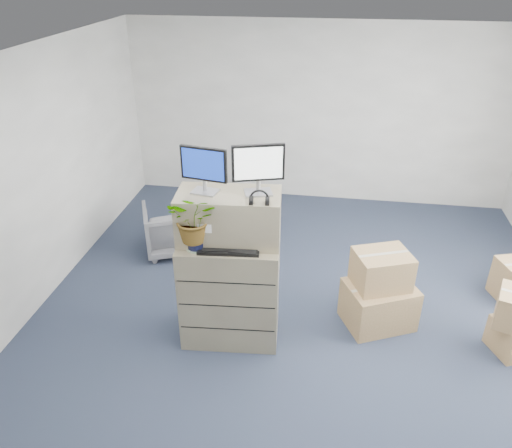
# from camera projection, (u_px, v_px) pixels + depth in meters

# --- Properties ---
(ground) EXTENTS (7.00, 7.00, 0.00)m
(ground) POSITION_uv_depth(u_px,v_px,m) (297.00, 333.00, 5.40)
(ground) COLOR #23293F
(ground) RESTS_ON ground
(wall_back) EXTENTS (6.00, 0.02, 2.80)m
(wall_back) POSITION_uv_depth(u_px,v_px,m) (320.00, 115.00, 7.77)
(wall_back) COLOR beige
(wall_back) RESTS_ON ground
(filing_cabinet_lower) EXTENTS (1.03, 0.68, 1.15)m
(filing_cabinet_lower) POSITION_uv_depth(u_px,v_px,m) (230.00, 290.00, 5.13)
(filing_cabinet_lower) COLOR #84765B
(filing_cabinet_lower) RESTS_ON ground
(filing_cabinet_upper) EXTENTS (1.02, 0.57, 0.49)m
(filing_cabinet_upper) POSITION_uv_depth(u_px,v_px,m) (229.00, 217.00, 4.79)
(filing_cabinet_upper) COLOR #84765B
(filing_cabinet_upper) RESTS_ON filing_cabinet_lower
(monitor_left) EXTENTS (0.45, 0.21, 0.45)m
(monitor_left) POSITION_uv_depth(u_px,v_px,m) (204.00, 168.00, 4.57)
(monitor_left) COLOR #99999E
(monitor_left) RESTS_ON filing_cabinet_upper
(monitor_right) EXTENTS (0.48, 0.25, 0.48)m
(monitor_right) POSITION_uv_depth(u_px,v_px,m) (258.00, 167.00, 4.54)
(monitor_right) COLOR #99999E
(monitor_right) RESTS_ON filing_cabinet_upper
(headphones) EXTENTS (0.18, 0.03, 0.18)m
(headphones) POSITION_uv_depth(u_px,v_px,m) (259.00, 199.00, 4.46)
(headphones) COLOR black
(headphones) RESTS_ON filing_cabinet_upper
(keyboard) EXTENTS (0.60, 0.29, 0.03)m
(keyboard) POSITION_uv_depth(u_px,v_px,m) (229.00, 248.00, 4.72)
(keyboard) COLOR black
(keyboard) RESTS_ON filing_cabinet_lower
(mouse) EXTENTS (0.10, 0.07, 0.03)m
(mouse) POSITION_uv_depth(u_px,v_px,m) (266.00, 249.00, 4.71)
(mouse) COLOR silver
(mouse) RESTS_ON filing_cabinet_lower
(water_bottle) EXTENTS (0.09, 0.09, 0.31)m
(water_bottle) POSITION_uv_depth(u_px,v_px,m) (240.00, 227.00, 4.81)
(water_bottle) COLOR gray
(water_bottle) RESTS_ON filing_cabinet_lower
(phone_dock) EXTENTS (0.08, 0.07, 0.16)m
(phone_dock) POSITION_uv_depth(u_px,v_px,m) (229.00, 236.00, 4.84)
(phone_dock) COLOR silver
(phone_dock) RESTS_ON filing_cabinet_lower
(external_drive) EXTENTS (0.22, 0.17, 0.06)m
(external_drive) POSITION_uv_depth(u_px,v_px,m) (263.00, 232.00, 4.96)
(external_drive) COLOR black
(external_drive) RESTS_ON filing_cabinet_lower
(tissue_box) EXTENTS (0.25, 0.13, 0.09)m
(tissue_box) POSITION_uv_depth(u_px,v_px,m) (262.00, 230.00, 4.84)
(tissue_box) COLOR #429FE2
(tissue_box) RESTS_ON external_drive
(potted_plant) EXTENTS (0.49, 0.54, 0.48)m
(potted_plant) POSITION_uv_depth(u_px,v_px,m) (195.00, 224.00, 4.61)
(potted_plant) COLOR #A4BB96
(potted_plant) RESTS_ON filing_cabinet_lower
(office_chair) EXTENTS (0.91, 0.88, 0.73)m
(office_chair) POSITION_uv_depth(u_px,v_px,m) (171.00, 226.00, 6.75)
(office_chair) COLOR #5C5C60
(office_chair) RESTS_ON ground
(cardboard_boxes) EXTENTS (2.57, 1.59, 0.88)m
(cardboard_boxes) POSITION_uv_depth(u_px,v_px,m) (451.00, 296.00, 5.41)
(cardboard_boxes) COLOR olive
(cardboard_boxes) RESTS_ON ground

